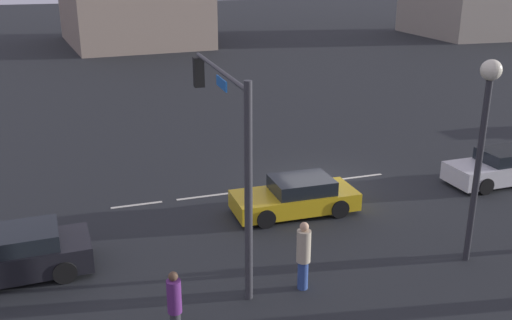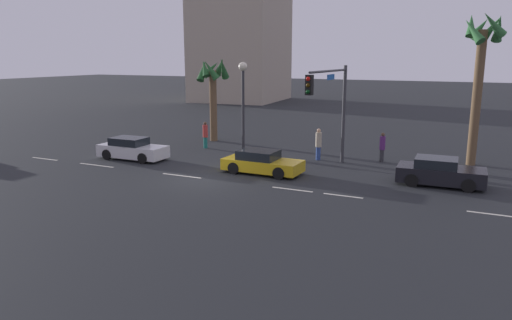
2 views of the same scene
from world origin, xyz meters
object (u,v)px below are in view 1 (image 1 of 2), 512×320
object	(u,v)px
car_0	(501,168)
pedestrian_2	(175,304)
car_1	(16,255)
traffic_signal	(226,129)
pedestrian_1	(303,254)
streetlamp	(484,123)
car_3	(296,197)

from	to	relation	value
car_0	pedestrian_2	size ratio (longest dim) A/B	2.46
car_1	traffic_signal	bearing A→B (deg)	171.14
car_0	car_1	xyz separation A→B (m)	(17.59, 1.58, 0.01)
traffic_signal	car_0	bearing A→B (deg)	-168.12
traffic_signal	pedestrian_1	xyz separation A→B (m)	(-1.43, 2.21, -2.92)
streetlamp	pedestrian_2	bearing A→B (deg)	6.82
pedestrian_2	streetlamp	bearing A→B (deg)	-173.18
pedestrian_2	traffic_signal	bearing A→B (deg)	-123.29
car_0	pedestrian_2	world-z (taller)	pedestrian_2
car_1	car_3	size ratio (longest dim) A/B	0.97
streetlamp	pedestrian_2	world-z (taller)	streetlamp
car_0	streetlamp	bearing A→B (deg)	42.25
car_1	streetlamp	xyz separation A→B (m)	(-12.36, 3.17, 3.48)
pedestrian_2	car_3	bearing A→B (deg)	-132.85
car_0	traffic_signal	xyz separation A→B (m)	(11.80, 2.48, 3.31)
car_0	traffic_signal	size ratio (longest dim) A/B	0.71
car_3	traffic_signal	distance (m)	5.16
car_0	pedestrian_1	distance (m)	11.39
traffic_signal	pedestrian_2	xyz separation A→B (m)	(2.18, 3.32, -3.00)
pedestrian_1	streetlamp	bearing A→B (deg)	179.31
car_0	streetlamp	size ratio (longest dim) A/B	0.74
car_3	pedestrian_1	size ratio (longest dim) A/B	2.22
car_3	pedestrian_2	world-z (taller)	pedestrian_2
car_0	streetlamp	world-z (taller)	streetlamp
car_1	pedestrian_1	size ratio (longest dim) A/B	2.15
streetlamp	pedestrian_2	distance (m)	9.37
car_3	streetlamp	world-z (taller)	streetlamp
traffic_signal	pedestrian_1	size ratio (longest dim) A/B	3.18
car_1	car_3	world-z (taller)	car_1
traffic_signal	pedestrian_2	size ratio (longest dim) A/B	3.48
car_0	car_1	distance (m)	17.66
pedestrian_1	car_0	bearing A→B (deg)	-155.67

